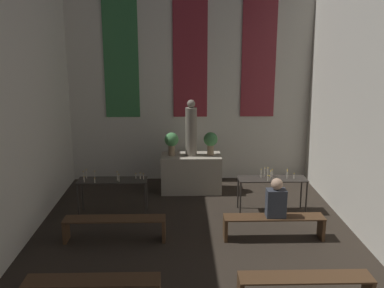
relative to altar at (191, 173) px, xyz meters
name	(u,v)px	position (x,y,z in m)	size (l,w,h in m)	color
wall_back	(190,78)	(0.00, 1.03, 2.24)	(6.49, 0.16, 5.34)	silver
altar	(191,173)	(0.00, 0.00, 0.00)	(1.46, 0.75, 0.92)	#ADA38E
statue	(191,130)	(0.00, 0.00, 1.10)	(0.28, 0.28, 1.36)	gray
flower_vase_left	(172,141)	(-0.47, 0.00, 0.82)	(0.34, 0.34, 0.57)	#937A5B
flower_vase_right	(211,141)	(0.47, 0.00, 0.82)	(0.34, 0.34, 0.57)	#937A5B
candle_rack_left	(112,184)	(-1.72, -1.35, 0.21)	(1.47, 0.46, 0.96)	#332D28
candle_rack_right	(272,182)	(1.72, -1.35, 0.21)	(1.47, 0.46, 0.96)	#332D28
pew_second_left	(92,287)	(-1.49, -4.76, -0.13)	(1.88, 0.36, 0.45)	#4C331E
pew_second_right	(305,284)	(1.49, -4.76, -0.13)	(1.88, 0.36, 0.45)	#4C331E
pew_back_left	(115,224)	(-1.49, -2.67, -0.13)	(1.88, 0.36, 0.45)	#4C331E
pew_back_right	(274,222)	(1.49, -2.67, -0.13)	(1.88, 0.36, 0.45)	#4C331E
person_seated	(276,200)	(1.51, -2.67, 0.32)	(0.36, 0.24, 0.75)	#383D47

